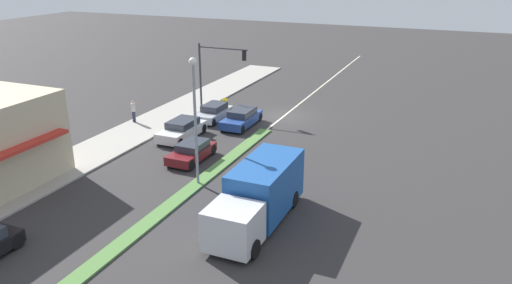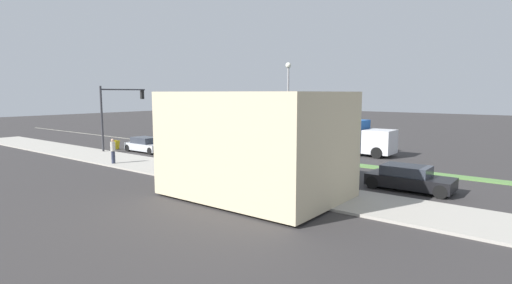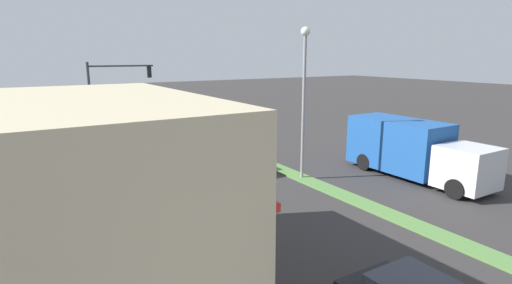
{
  "view_description": "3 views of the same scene",
  "coord_description": "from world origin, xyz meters",
  "px_view_note": "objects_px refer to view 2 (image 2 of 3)",
  "views": [
    {
      "loc": [
        -13.62,
        37.71,
        12.46
      ],
      "look_at": [
        -1.66,
        9.76,
        1.25
      ],
      "focal_mm": 35.0,
      "sensor_mm": 36.0,
      "label": 1
    },
    {
      "loc": [
        26.36,
        31.83,
        5.16
      ],
      "look_at": [
        0.68,
        11.9,
        1.12
      ],
      "focal_mm": 28.0,
      "sensor_mm": 36.0,
      "label": 2
    },
    {
      "loc": [
        12.13,
        29.91,
        6.15
      ],
      "look_at": [
        0.51,
        10.91,
        1.3
      ],
      "focal_mm": 28.0,
      "sensor_mm": 36.0,
      "label": 3
    }
  ],
  "objects_px": {
    "pedestrian": "(113,150)",
    "suv_black": "(409,178)",
    "delivery_truck": "(346,136)",
    "traffic_signal_main": "(116,107)",
    "sedan_maroon": "(240,150)",
    "street_lamp": "(288,97)",
    "warning_aframe_sign": "(116,145)",
    "coupe_blue": "(175,142)",
    "sedan_silver": "(146,145)",
    "van_white": "(185,149)"
  },
  "relations": [
    {
      "from": "sedan_maroon",
      "to": "coupe_blue",
      "type": "distance_m",
      "value": 7.79
    },
    {
      "from": "pedestrian",
      "to": "suv_black",
      "type": "height_order",
      "value": "pedestrian"
    },
    {
      "from": "pedestrian",
      "to": "sedan_maroon",
      "type": "height_order",
      "value": "pedestrian"
    },
    {
      "from": "warning_aframe_sign",
      "to": "coupe_blue",
      "type": "distance_m",
      "value": 5.33
    },
    {
      "from": "delivery_truck",
      "to": "traffic_signal_main",
      "type": "bearing_deg",
      "value": -56.26
    },
    {
      "from": "street_lamp",
      "to": "van_white",
      "type": "relative_size",
      "value": 1.69
    },
    {
      "from": "van_white",
      "to": "sedan_maroon",
      "type": "relative_size",
      "value": 1.13
    },
    {
      "from": "pedestrian",
      "to": "coupe_blue",
      "type": "bearing_deg",
      "value": -160.93
    },
    {
      "from": "traffic_signal_main",
      "to": "pedestrian",
      "type": "distance_m",
      "value": 7.86
    },
    {
      "from": "warning_aframe_sign",
      "to": "delivery_truck",
      "type": "xyz_separation_m",
      "value": [
        -10.73,
        17.51,
        1.04
      ]
    },
    {
      "from": "suv_black",
      "to": "warning_aframe_sign",
      "type": "bearing_deg",
      "value": -88.39
    },
    {
      "from": "pedestrian",
      "to": "sedan_silver",
      "type": "xyz_separation_m",
      "value": [
        -5.38,
        -3.45,
        -0.45
      ]
    },
    {
      "from": "pedestrian",
      "to": "sedan_maroon",
      "type": "xyz_separation_m",
      "value": [
        -8.18,
        4.96,
        -0.46
      ]
    },
    {
      "from": "warning_aframe_sign",
      "to": "coupe_blue",
      "type": "height_order",
      "value": "coupe_blue"
    },
    {
      "from": "warning_aframe_sign",
      "to": "sedan_silver",
      "type": "distance_m",
      "value": 3.46
    },
    {
      "from": "delivery_truck",
      "to": "van_white",
      "type": "relative_size",
      "value": 1.72
    },
    {
      "from": "pedestrian",
      "to": "coupe_blue",
      "type": "distance_m",
      "value": 8.67
    },
    {
      "from": "traffic_signal_main",
      "to": "coupe_blue",
      "type": "xyz_separation_m",
      "value": [
        -3.92,
        3.14,
        -3.26
      ]
    },
    {
      "from": "sedan_silver",
      "to": "traffic_signal_main",
      "type": "bearing_deg",
      "value": -65.94
    },
    {
      "from": "suv_black",
      "to": "street_lamp",
      "type": "bearing_deg",
      "value": -114.49
    },
    {
      "from": "traffic_signal_main",
      "to": "van_white",
      "type": "relative_size",
      "value": 1.28
    },
    {
      "from": "delivery_truck",
      "to": "van_white",
      "type": "distance_m",
      "value": 13.57
    },
    {
      "from": "sedan_maroon",
      "to": "suv_black",
      "type": "relative_size",
      "value": 0.89
    },
    {
      "from": "traffic_signal_main",
      "to": "delivery_truck",
      "type": "bearing_deg",
      "value": 123.74
    },
    {
      "from": "pedestrian",
      "to": "suv_black",
      "type": "bearing_deg",
      "value": 105.79
    },
    {
      "from": "street_lamp",
      "to": "warning_aframe_sign",
      "type": "xyz_separation_m",
      "value": [
        5.73,
        -14.87,
        -4.35
      ]
    },
    {
      "from": "pedestrian",
      "to": "sedan_silver",
      "type": "distance_m",
      "value": 6.41
    },
    {
      "from": "street_lamp",
      "to": "suv_black",
      "type": "xyz_separation_m",
      "value": [
        5.0,
        10.98,
        -4.14
      ]
    },
    {
      "from": "pedestrian",
      "to": "delivery_truck",
      "type": "distance_m",
      "value": 18.74
    },
    {
      "from": "street_lamp",
      "to": "pedestrian",
      "type": "bearing_deg",
      "value": -37.8
    },
    {
      "from": "pedestrian",
      "to": "delivery_truck",
      "type": "relative_size",
      "value": 0.24
    },
    {
      "from": "street_lamp",
      "to": "delivery_truck",
      "type": "relative_size",
      "value": 0.98
    },
    {
      "from": "street_lamp",
      "to": "van_white",
      "type": "height_order",
      "value": "street_lamp"
    },
    {
      "from": "delivery_truck",
      "to": "sedan_silver",
      "type": "relative_size",
      "value": 1.91
    },
    {
      "from": "traffic_signal_main",
      "to": "pedestrian",
      "type": "height_order",
      "value": "traffic_signal_main"
    },
    {
      "from": "delivery_truck",
      "to": "suv_black",
      "type": "xyz_separation_m",
      "value": [
        10.0,
        8.34,
        -0.83
      ]
    },
    {
      "from": "street_lamp",
      "to": "sedan_maroon",
      "type": "height_order",
      "value": "street_lamp"
    },
    {
      "from": "street_lamp",
      "to": "suv_black",
      "type": "relative_size",
      "value": 1.71
    },
    {
      "from": "warning_aframe_sign",
      "to": "coupe_blue",
      "type": "bearing_deg",
      "value": 131.49
    },
    {
      "from": "warning_aframe_sign",
      "to": "sedan_maroon",
      "type": "height_order",
      "value": "sedan_maroon"
    },
    {
      "from": "traffic_signal_main",
      "to": "van_white",
      "type": "bearing_deg",
      "value": 98.51
    },
    {
      "from": "pedestrian",
      "to": "suv_black",
      "type": "distance_m",
      "value": 19.78
    },
    {
      "from": "sedan_maroon",
      "to": "street_lamp",
      "type": "bearing_deg",
      "value": 125.44
    },
    {
      "from": "delivery_truck",
      "to": "coupe_blue",
      "type": "distance_m",
      "value": 15.34
    },
    {
      "from": "delivery_truck",
      "to": "sedan_maroon",
      "type": "xyz_separation_m",
      "value": [
        7.2,
        -5.73,
        -0.87
      ]
    },
    {
      "from": "warning_aframe_sign",
      "to": "sedan_maroon",
      "type": "distance_m",
      "value": 12.3
    },
    {
      "from": "pedestrian",
      "to": "delivery_truck",
      "type": "xyz_separation_m",
      "value": [
        -15.38,
        10.69,
        0.41
      ]
    },
    {
      "from": "sedan_silver",
      "to": "suv_black",
      "type": "height_order",
      "value": "suv_black"
    },
    {
      "from": "sedan_silver",
      "to": "coupe_blue",
      "type": "distance_m",
      "value": 2.87
    },
    {
      "from": "pedestrian",
      "to": "suv_black",
      "type": "relative_size",
      "value": 0.41
    }
  ]
}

